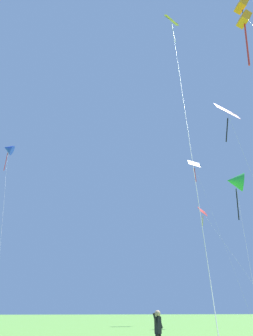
% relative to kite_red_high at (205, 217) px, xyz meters
% --- Properties ---
extents(kite_red_high, '(2.71, 9.70, 13.15)m').
position_rel_kite_red_high_xyz_m(kite_red_high, '(0.00, 0.00, 0.00)').
color(kite_red_high, red).
rests_on(kite_red_high, ground_plane).
extents(kite_black_large, '(2.29, 11.40, 24.22)m').
position_rel_kite_red_high_xyz_m(kite_black_large, '(4.23, 10.21, 10.51)').
color(kite_black_large, black).
rests_on(kite_black_large, ground_plane).
extents(kite_yellow_diamond, '(4.04, 9.60, 16.39)m').
position_rel_kite_red_high_xyz_m(kite_yellow_diamond, '(-12.85, -23.91, 2.62)').
color(kite_yellow_diamond, yellow).
rests_on(kite_yellow_diamond, ground_plane).
extents(kite_orange_box, '(3.89, 10.68, 19.99)m').
position_rel_kite_red_high_xyz_m(kite_orange_box, '(-7.26, -22.12, 6.92)').
color(kite_orange_box, orange).
rests_on(kite_orange_box, ground_plane).
extents(kite_blue_delta, '(3.03, 12.58, 20.26)m').
position_rel_kite_red_high_xyz_m(kite_blue_delta, '(-23.17, 3.27, 7.66)').
color(kite_blue_delta, blue).
rests_on(kite_blue_delta, ground_plane).
extents(kite_green_small, '(4.71, 7.50, 11.16)m').
position_rel_kite_red_high_xyz_m(kite_green_small, '(-4.83, -14.96, -1.45)').
color(kite_green_small, green).
rests_on(kite_green_small, ground_plane).
extents(kite_pink_low, '(2.76, 8.38, 19.92)m').
position_rel_kite_red_high_xyz_m(kite_pink_low, '(-2.58, -11.51, 6.31)').
color(kite_pink_low, pink).
rests_on(kite_pink_low, ground_plane).
extents(person_far_back, '(0.48, 0.32, 1.58)m').
position_rel_kite_red_high_xyz_m(person_far_back, '(-13.77, -22.84, -10.86)').
color(person_far_back, black).
rests_on(person_far_back, ground_plane).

